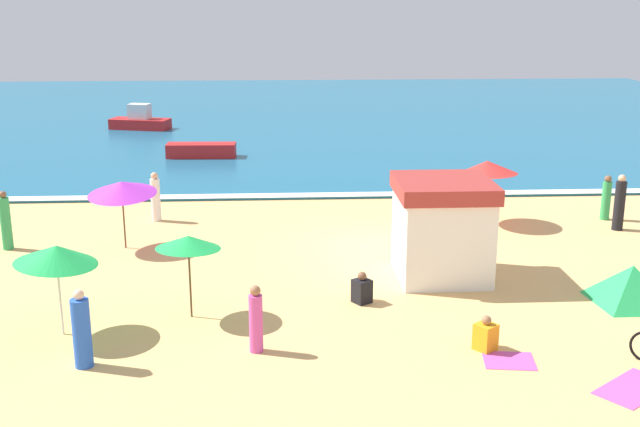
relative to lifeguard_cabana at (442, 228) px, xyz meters
The scene contains 21 objects.
ground_plane 3.45m from the lifeguard_cabana, 116.28° to the left, with size 60.00×60.00×0.00m, color #E5B26B.
ocean_water 30.89m from the lifeguard_cabana, 92.59° to the left, with size 60.00×44.00×0.10m, color #196084.
wave_breaker_foam 9.32m from the lifeguard_cabana, 98.70° to the left, with size 57.00×0.70×0.01m, color white.
lifeguard_cabana is the anchor object (origin of this frame).
beach_umbrella_0 5.83m from the lifeguard_cabana, 63.54° to the left, with size 2.81×2.82×2.27m.
beach_umbrella_1 7.12m from the lifeguard_cabana, 159.36° to the right, with size 2.19×2.19×2.11m.
beach_umbrella_4 9.78m from the lifeguard_cabana, 161.52° to the left, with size 2.44×2.47×2.23m.
beach_umbrella_6 10.11m from the lifeguard_cabana, 160.43° to the right, with size 1.91×1.88×2.24m.
beach_tent 5.04m from the lifeguard_cabana, 27.12° to the right, with size 2.48×2.47×1.03m.
beachgoer_0 3.18m from the lifeguard_cabana, 143.09° to the right, with size 0.56×0.56×0.83m.
beachgoer_2 4.84m from the lifeguard_cabana, 89.46° to the right, with size 0.58×0.58×0.81m.
beachgoer_4 10.03m from the lifeguard_cabana, 149.56° to the right, with size 0.47×0.47×1.73m.
beachgoer_5 10.71m from the lifeguard_cabana, 144.93° to the left, with size 0.46×0.46×1.73m.
beachgoer_7 8.86m from the lifeguard_cabana, 38.30° to the left, with size 0.42×0.42×1.58m.
beachgoer_9 6.79m from the lifeguard_cabana, 137.91° to the right, with size 0.33×0.33×1.54m.
beachgoer_10 13.27m from the lifeguard_cabana, 166.18° to the left, with size 0.37×0.37×1.85m.
beachgoer_11 8.06m from the lifeguard_cabana, 31.57° to the left, with size 0.50×0.50×1.89m.
beach_towel_0 5.50m from the lifeguard_cabana, 85.49° to the right, with size 1.19×1.03×0.01m.
beach_towel_2 7.26m from the lifeguard_cabana, 69.03° to the right, with size 1.87×1.73×0.01m.
small_boat_0 18.80m from the lifeguard_cabana, 115.83° to the left, with size 3.31×1.10×0.66m.
small_boat_1 28.40m from the lifeguard_cabana, 116.16° to the left, with size 3.62×2.14×1.46m.
Camera 1 is at (-3.06, -23.28, 7.55)m, focal length 44.05 mm.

